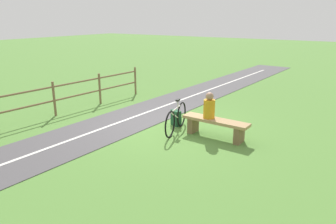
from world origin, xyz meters
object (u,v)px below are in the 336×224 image
at_px(person_seated, 209,107).
at_px(bicycle, 176,118).
at_px(bench, 215,125).
at_px(backpack, 176,118).

distance_m(person_seated, bicycle, 1.05).
distance_m(bench, person_seated, 0.52).
relative_size(bench, backpack, 4.01).
bearing_deg(bicycle, bench, 87.37).
height_order(bicycle, backpack, bicycle).
xyz_separation_m(bench, backpack, (1.43, -0.26, -0.13)).
bearing_deg(person_seated, bicycle, 15.06).
distance_m(bench, backpack, 1.45).
distance_m(bicycle, backpack, 0.58).
relative_size(bench, person_seated, 2.62).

